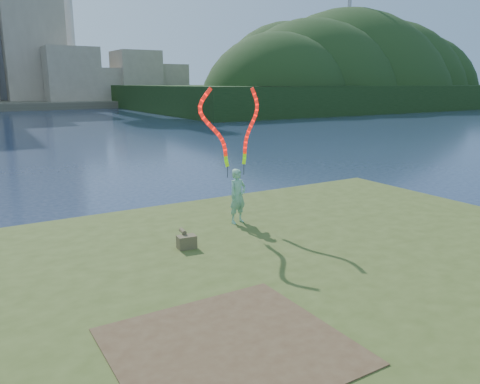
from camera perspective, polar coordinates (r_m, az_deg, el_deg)
ground at (r=10.81m, az=0.41°, el=-11.17°), size 320.00×320.00×0.00m
grassy_knoll at (r=8.99m, az=8.35°, el=-14.26°), size 20.00×18.00×0.80m
dirt_patch at (r=7.00m, az=-1.28°, el=-18.24°), size 3.20×3.00×0.02m
wooded_hill at (r=94.23m, az=12.44°, el=10.27°), size 78.00×50.00×63.00m
woman_with_ribbons at (r=12.26m, az=-0.37°, el=2.80°), size 1.95×0.54×3.86m
canvas_bag at (r=10.71m, az=-6.56°, el=-5.97°), size 0.44×0.50×0.40m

